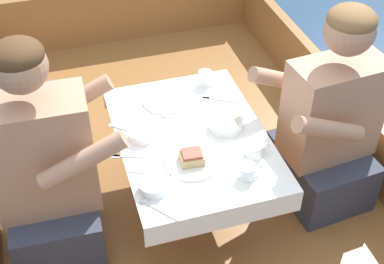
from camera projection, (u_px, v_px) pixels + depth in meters
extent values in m
plane|color=navy|center=(194.00, 252.00, 2.71)|extent=(60.00, 60.00, 0.00)
cube|color=brown|center=(194.00, 232.00, 2.61)|extent=(1.86, 3.40, 0.31)
cube|color=#936033|center=(371.00, 148.00, 2.60)|extent=(0.06, 3.40, 0.33)
cube|color=#936033|center=(122.00, 13.00, 3.61)|extent=(1.74, 0.06, 0.38)
cylinder|color=#B2B2B7|center=(192.00, 175.00, 2.40)|extent=(0.07, 0.07, 0.42)
cube|color=brown|center=(192.00, 138.00, 2.26)|extent=(0.59, 0.83, 0.02)
cube|color=white|center=(192.00, 136.00, 2.25)|extent=(0.62, 0.86, 0.00)
cube|color=white|center=(226.00, 219.00, 1.97)|extent=(0.62, 0.00, 0.10)
cube|color=white|center=(166.00, 89.00, 2.60)|extent=(0.62, 0.00, 0.10)
cube|color=#333847|center=(57.00, 220.00, 2.30)|extent=(0.37, 0.45, 0.26)
cube|color=tan|center=(41.00, 154.00, 2.05)|extent=(0.41, 0.23, 0.51)
sphere|color=tan|center=(19.00, 66.00, 1.79)|extent=(0.20, 0.20, 0.20)
ellipsoid|color=#472D19|center=(16.00, 55.00, 1.76)|extent=(0.19, 0.19, 0.11)
cylinder|color=tan|center=(73.00, 102.00, 2.15)|extent=(0.34, 0.08, 0.21)
cylinder|color=tan|center=(83.00, 161.00, 1.89)|extent=(0.34, 0.08, 0.21)
cube|color=#333847|center=(320.00, 170.00, 2.54)|extent=(0.40, 0.47, 0.26)
cube|color=tan|center=(333.00, 110.00, 2.30)|extent=(0.42, 0.26, 0.47)
sphere|color=tan|center=(350.00, 30.00, 2.05)|extent=(0.20, 0.20, 0.20)
ellipsoid|color=brown|center=(352.00, 20.00, 2.02)|extent=(0.19, 0.19, 0.11)
cylinder|color=tan|center=(329.00, 129.00, 2.08)|extent=(0.34, 0.10, 0.21)
cylinder|color=tan|center=(283.00, 80.00, 2.33)|extent=(0.34, 0.10, 0.21)
cylinder|color=white|center=(192.00, 162.00, 2.12)|extent=(0.22, 0.22, 0.01)
cylinder|color=white|center=(166.00, 100.00, 2.44)|extent=(0.22, 0.22, 0.01)
cube|color=tan|center=(192.00, 158.00, 2.11)|extent=(0.10, 0.09, 0.04)
cube|color=#B74C3D|center=(192.00, 153.00, 2.09)|extent=(0.08, 0.07, 0.01)
cylinder|color=white|center=(226.00, 124.00, 2.28)|extent=(0.15, 0.15, 0.04)
cylinder|color=beige|center=(226.00, 122.00, 2.27)|extent=(0.12, 0.12, 0.02)
cylinder|color=white|center=(141.00, 134.00, 2.23)|extent=(0.11, 0.11, 0.04)
cylinder|color=beige|center=(141.00, 132.00, 2.22)|extent=(0.09, 0.09, 0.02)
cylinder|color=white|center=(153.00, 186.00, 2.00)|extent=(0.11, 0.11, 0.04)
cylinder|color=beige|center=(153.00, 184.00, 1.99)|extent=(0.09, 0.09, 0.02)
cylinder|color=white|center=(254.00, 149.00, 2.14)|extent=(0.08, 0.08, 0.06)
torus|color=white|center=(266.00, 146.00, 2.15)|extent=(0.04, 0.01, 0.04)
cylinder|color=#3D2314|center=(255.00, 146.00, 2.13)|extent=(0.06, 0.06, 0.01)
cylinder|color=white|center=(205.00, 78.00, 2.52)|extent=(0.07, 0.07, 0.07)
torus|color=white|center=(214.00, 76.00, 2.52)|extent=(0.04, 0.01, 0.04)
cylinder|color=#3D2314|center=(205.00, 75.00, 2.50)|extent=(0.06, 0.06, 0.01)
cylinder|color=white|center=(247.00, 172.00, 2.05)|extent=(0.07, 0.07, 0.06)
torus|color=white|center=(258.00, 169.00, 2.05)|extent=(0.04, 0.01, 0.04)
cylinder|color=#3D2314|center=(247.00, 168.00, 2.03)|extent=(0.06, 0.06, 0.01)
cube|color=silver|center=(133.00, 156.00, 2.15)|extent=(0.16, 0.07, 0.00)
cube|color=silver|center=(116.00, 156.00, 2.15)|extent=(0.04, 0.03, 0.00)
cube|color=silver|center=(149.00, 173.00, 2.08)|extent=(0.16, 0.08, 0.00)
cube|color=silver|center=(159.00, 209.00, 1.93)|extent=(0.11, 0.14, 0.00)
ellipsoid|color=silver|center=(144.00, 201.00, 1.96)|extent=(0.04, 0.02, 0.01)
cube|color=silver|center=(126.00, 130.00, 2.28)|extent=(0.14, 0.12, 0.00)
ellipsoid|color=silver|center=(112.00, 125.00, 2.30)|extent=(0.04, 0.02, 0.01)
cube|color=silver|center=(172.00, 125.00, 2.30)|extent=(0.04, 0.17, 0.00)
ellipsoid|color=silver|center=(165.00, 115.00, 2.35)|extent=(0.04, 0.02, 0.01)
cube|color=silver|center=(221.00, 100.00, 2.44)|extent=(0.16, 0.09, 0.00)
cube|color=silver|center=(206.00, 98.00, 2.45)|extent=(0.04, 0.03, 0.00)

